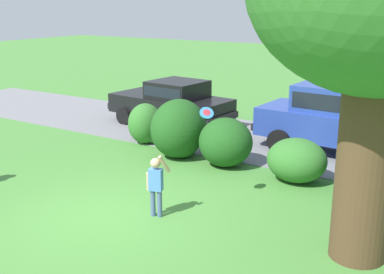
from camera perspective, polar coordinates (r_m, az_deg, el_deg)
ground_plane at (r=9.87m, az=-10.29°, el=-9.28°), size 80.00×80.00×0.00m
driveway_strip at (r=15.11m, az=6.81°, el=-0.27°), size 28.00×4.40×0.02m
shrub_near_tree at (r=14.56m, az=-5.37°, el=1.41°), size 1.05×1.09×1.21m
shrub_centre_left at (r=13.16m, az=-1.52°, el=0.73°), size 1.45×1.70×1.60m
shrub_centre at (r=12.48m, az=3.97°, el=-0.62°), size 1.40×1.36×1.27m
shrub_centre_right at (r=11.74m, az=12.08°, el=-2.73°), size 1.42×1.29×1.04m
shrub_far_end at (r=11.32m, az=20.20°, el=-3.42°), size 1.25×1.33×1.35m
parked_sedan at (r=16.62m, az=-2.29°, el=4.25°), size 4.54×2.37×1.56m
parked_suv at (r=13.99m, az=17.20°, el=2.36°), size 4.79×2.29×1.92m
child_thrower at (r=9.53m, az=-4.26°, el=-5.32°), size 0.41×0.34×1.29m
frisbee at (r=9.61m, az=1.73°, el=2.85°), size 0.32×0.26×0.28m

